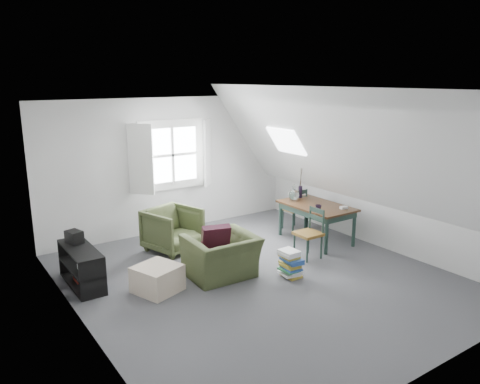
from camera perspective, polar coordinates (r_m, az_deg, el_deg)
floor at (r=6.94m, az=2.34°, el=-10.41°), size 5.50×5.50×0.00m
ceiling at (r=6.34m, az=2.57°, el=10.66°), size 5.50×5.50×0.00m
wall_back at (r=8.83m, az=-8.33°, el=3.25°), size 5.00×0.00×5.00m
wall_front at (r=4.73m, az=23.01°, el=-7.06°), size 5.00×0.00×5.00m
wall_left at (r=5.46m, az=-19.08°, el=-3.97°), size 0.00×5.50×5.50m
wall_right at (r=8.24m, az=16.50°, el=2.06°), size 0.00×5.50×5.50m
slope_left at (r=5.64m, az=-10.20°, el=2.64°), size 3.19×5.50×4.48m
slope_right at (r=7.45m, az=12.12°, el=5.23°), size 3.19×5.50×4.48m
dormer_window at (r=8.73m, az=-8.15°, el=4.46°), size 1.71×0.35×1.30m
skylight at (r=8.39m, az=5.65°, el=6.19°), size 0.35×0.75×0.47m
armchair_near at (r=6.98m, az=-2.27°, el=-10.26°), size 0.99×0.87×0.63m
armchair_far at (r=8.06m, az=-8.11°, el=-7.02°), size 0.99×1.00×0.73m
throw_pillow at (r=6.90m, az=-2.98°, el=-5.67°), size 0.47×0.35×0.43m
ottoman at (r=6.57m, az=-10.04°, el=-10.35°), size 0.70×0.70×0.36m
dining_table at (r=8.37m, az=9.31°, el=-2.12°), size 0.80×1.33×0.66m
demijohn at (r=8.54m, az=6.55°, el=-0.28°), size 0.20×0.20×0.29m
vase_twigs at (r=8.77m, az=7.36°, el=0.11°), size 0.07×0.08×0.55m
cup at (r=7.97m, az=9.51°, el=-2.28°), size 0.14×0.14×0.10m
paper_box at (r=8.18m, az=12.52°, el=-1.87°), size 0.13×0.10×0.04m
dining_chair_far at (r=8.98m, az=6.75°, el=-1.99°), size 0.38×0.38×0.80m
dining_chair_near at (r=7.62m, az=8.50°, el=-4.91°), size 0.38×0.38×0.81m
media_shelf at (r=6.96m, az=-18.66°, el=-8.88°), size 0.36×1.07×0.55m
electronics_box at (r=7.09m, az=-19.55°, el=-5.23°), size 0.23×0.28×0.19m
magazine_stack at (r=6.94m, az=6.16°, el=-8.67°), size 0.30×0.36×0.40m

